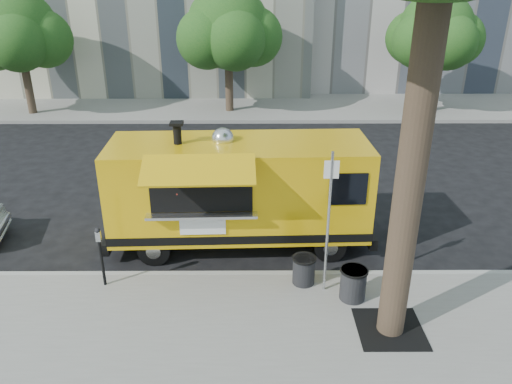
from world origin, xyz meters
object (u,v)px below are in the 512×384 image
far_tree_b (228,28)px  sign_post (329,216)px  trash_bin_left (304,269)px  far_tree_c (435,31)px  trash_bin_right (353,283)px  parking_meter (100,250)px  far_tree_a (18,30)px  food_truck (238,190)px

far_tree_b → sign_post: far_tree_b is taller
trash_bin_left → sign_post: bearing=-32.0°
far_tree_c → trash_bin_right: size_ratio=7.81×
sign_post → far_tree_b: bearing=100.1°
parking_meter → trash_bin_left: bearing=0.7°
far_tree_a → parking_meter: bearing=-62.9°
trash_bin_right → trash_bin_left: bearing=149.4°
far_tree_b → trash_bin_left: (2.15, -14.00, -3.36)m
sign_post → far_tree_a: bearing=129.8°
trash_bin_left → parking_meter: bearing=-179.3°
food_truck → trash_bin_left: bearing=-55.1°
sign_post → trash_bin_left: sign_post is taller
far_tree_b → sign_post: bearing=-79.9°
far_tree_c → far_tree_b: bearing=178.1°
far_tree_c → food_truck: bearing=-124.9°
sign_post → trash_bin_left: (-0.40, 0.25, -1.38)m
far_tree_c → parking_meter: far_tree_c is taller
trash_bin_right → far_tree_a: bearing=130.5°
far_tree_a → trash_bin_left: bearing=-50.7°
far_tree_b → sign_post: size_ratio=1.83×
far_tree_c → far_tree_a: bearing=-179.7°
sign_post → trash_bin_right: size_ratio=4.49×
far_tree_a → sign_post: bearing=-50.2°
far_tree_c → parking_meter: bearing=-128.7°
food_truck → trash_bin_right: 3.48m
food_truck → far_tree_c: bearing=53.2°
far_tree_a → sign_post: 18.14m
far_tree_b → parking_meter: bearing=-98.1°
parking_meter → trash_bin_right: (5.08, -0.50, -0.48)m
parking_meter → far_tree_c: bearing=51.3°
sign_post → trash_bin_right: (0.53, -0.30, -1.34)m
sign_post → parking_meter: (-4.55, 0.20, -0.87)m
far_tree_a → food_truck: 15.43m
far_tree_b → parking_meter: 14.48m
far_tree_a → sign_post: (11.55, -13.85, -1.93)m
far_tree_b → far_tree_c: size_ratio=1.06×
far_tree_a → far_tree_c: 18.00m
sign_post → food_truck: size_ratio=0.47×
far_tree_a → food_truck: far_tree_a is taller
food_truck → far_tree_a: bearing=127.8°
far_tree_a → far_tree_c: (18.00, 0.10, -0.06)m
trash_bin_right → sign_post: bearing=150.6°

